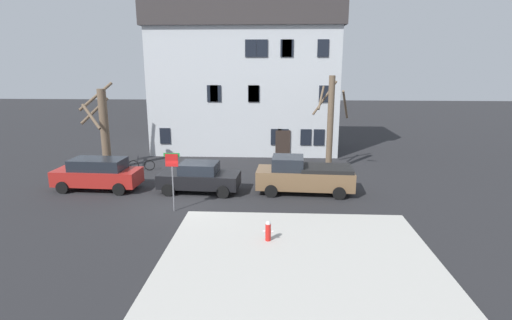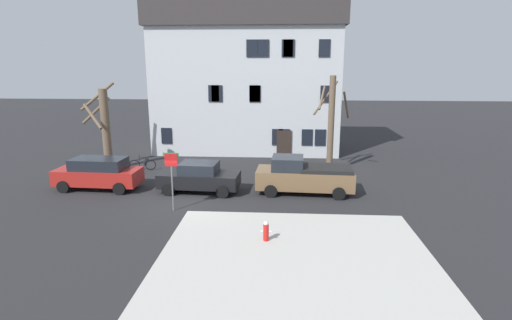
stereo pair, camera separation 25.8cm
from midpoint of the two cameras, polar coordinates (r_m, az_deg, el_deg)
ground_plane at (r=20.73m, az=-9.86°, el=-6.19°), size 120.00×120.00×0.00m
sidewalk_slab at (r=14.98m, az=6.21°, el=-13.84°), size 9.97×8.78×0.12m
building_main at (r=32.90m, az=-1.07°, el=11.82°), size 14.83×6.92×11.69m
tree_bare_near at (r=28.26m, az=-20.51°, el=4.49°), size 2.03×3.01×5.74m
tree_bare_mid at (r=26.17m, az=10.92°, el=5.33°), size 2.38×2.38×6.22m
car_red_wagon at (r=24.21m, az=-21.23°, el=-1.74°), size 4.79×2.15×1.79m
car_black_sedan at (r=22.34m, az=-7.74°, el=-2.42°), size 4.50×2.29×1.66m
pickup_truck_brown at (r=22.04m, az=7.15°, el=-2.24°), size 5.34×2.37×2.02m
fire_hydrant at (r=16.00m, az=1.90°, el=-9.99°), size 0.42×0.22×0.82m
street_sign_pole at (r=19.32m, az=-11.56°, el=-1.51°), size 0.76×0.07×2.87m
bicycle_leaning at (r=27.70m, az=-15.59°, el=-0.66°), size 1.74×0.29×1.03m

